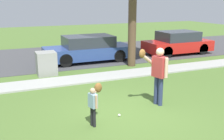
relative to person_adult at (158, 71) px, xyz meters
name	(u,v)px	position (x,y,z in m)	size (l,w,h in m)	color
ground_plane	(90,79)	(-1.02, 3.36, -1.08)	(48.00, 48.00, 0.00)	#4C6B2D
sidewalk_strip	(90,78)	(-1.02, 3.46, -1.05)	(36.00, 1.20, 0.06)	#A3A39E
road_surface	(62,56)	(-1.02, 8.46, -1.07)	(36.00, 6.80, 0.02)	#424244
person_adult	(158,71)	(0.00, 0.00, 0.00)	(0.82, 0.61, 1.77)	navy
person_child	(94,100)	(-2.21, -0.57, -0.39)	(0.45, 0.49, 1.06)	black
baseball	(119,115)	(-1.42, -0.35, -1.04)	(0.07, 0.07, 0.07)	white
utility_cabinet	(46,63)	(-2.51, 4.77, -0.58)	(0.81, 0.79, 0.99)	gray
parked_wagon_blue	(88,49)	(-0.05, 6.54, -0.42)	(4.50, 1.80, 1.33)	#2D478C
parked_hatchback_red	(178,43)	(5.44, 6.43, -0.42)	(4.00, 1.75, 1.33)	red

